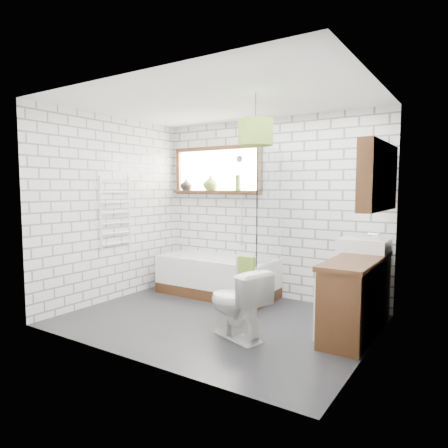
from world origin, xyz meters
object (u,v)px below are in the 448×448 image
Objects in this scene: pendant at (256,132)px; bathtub at (217,276)px; toilet at (237,303)px; vanity at (357,296)px; basin at (364,245)px.

bathtub is at bearing 138.49° from pendant.
pendant is (0.08, 0.23, 1.74)m from toilet.
pendant is (-0.91, -0.58, 1.70)m from vanity.
bathtub is 1.66m from toilet.
toilet reaches higher than bathtub.
vanity is 2.02m from pendant.
bathtub is 4.76× the size of pendant.
pendant is at bearing -128.34° from basin.
bathtub is 3.20× the size of basin.
bathtub is 2.11m from basin.
vanity is 1.28m from toilet.
basin reaches higher than toilet.
vanity is at bearing -83.16° from basin.
toilet is (1.08, -1.26, 0.09)m from bathtub.
basin is (2.02, 0.05, 0.60)m from bathtub.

